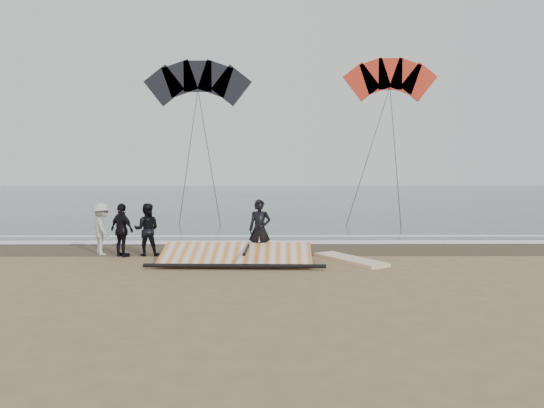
{
  "coord_description": "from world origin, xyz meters",
  "views": [
    {
      "loc": [
        -0.99,
        -12.81,
        2.72
      ],
      "look_at": [
        -0.88,
        3.0,
        1.6
      ],
      "focal_mm": 35.0,
      "sensor_mm": 36.0,
      "label": 1
    }
  ],
  "objects_px": {
    "board_white": "(350,260)",
    "man_main": "(260,229)",
    "board_cream": "(224,253)",
    "sail_rig": "(234,257)"
  },
  "relations": [
    {
      "from": "board_white",
      "to": "man_main",
      "type": "bearing_deg",
      "value": 140.31
    },
    {
      "from": "man_main",
      "to": "board_cream",
      "type": "relative_size",
      "value": 0.68
    },
    {
      "from": "board_cream",
      "to": "sail_rig",
      "type": "xyz_separation_m",
      "value": [
        0.39,
        -1.4,
        0.14
      ]
    },
    {
      "from": "board_cream",
      "to": "sail_rig",
      "type": "bearing_deg",
      "value": -48.8
    },
    {
      "from": "man_main",
      "to": "board_cream",
      "type": "xyz_separation_m",
      "value": [
        -1.1,
        0.72,
        -0.83
      ]
    },
    {
      "from": "board_white",
      "to": "sail_rig",
      "type": "xyz_separation_m",
      "value": [
        -3.32,
        -0.32,
        0.15
      ]
    },
    {
      "from": "sail_rig",
      "to": "board_white",
      "type": "bearing_deg",
      "value": 5.43
    },
    {
      "from": "man_main",
      "to": "board_cream",
      "type": "distance_m",
      "value": 1.56
    },
    {
      "from": "board_cream",
      "to": "sail_rig",
      "type": "height_order",
      "value": "sail_rig"
    },
    {
      "from": "man_main",
      "to": "board_cream",
      "type": "bearing_deg",
      "value": 149.52
    }
  ]
}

